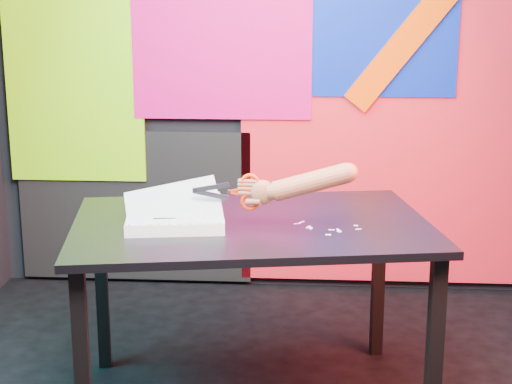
{
  "coord_description": "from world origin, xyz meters",
  "views": [
    {
      "loc": [
        0.22,
        -2.7,
        1.56
      ],
      "look_at": [
        0.02,
        0.13,
        0.87
      ],
      "focal_mm": 55.0,
      "sensor_mm": 36.0,
      "label": 1
    }
  ],
  "objects": [
    {
      "name": "work_table",
      "position": [
        0.0,
        0.15,
        0.67
      ],
      "size": [
        1.47,
        1.11,
        0.75
      ],
      "rotation": [
        0.0,
        0.0,
        0.18
      ],
      "color": "black",
      "rests_on": "ground"
    },
    {
      "name": "hand_forearm",
      "position": [
        0.2,
        0.07,
        0.92
      ],
      "size": [
        0.42,
        0.09,
        0.16
      ],
      "rotation": [
        0.0,
        0.0,
        -0.04
      ],
      "color": "#A45038",
      "rests_on": "work_table"
    },
    {
      "name": "printout_stack",
      "position": [
        -0.27,
        0.06,
        0.77
      ],
      "size": [
        0.41,
        0.31,
        0.19
      ],
      "rotation": [
        0.0,
        0.0,
        0.15
      ],
      "color": "white",
      "rests_on": "work_table"
    },
    {
      "name": "paper_clippings",
      "position": [
        0.28,
        0.07,
        0.75
      ],
      "size": [
        0.25,
        0.18,
        0.0
      ],
      "color": "white",
      "rests_on": "work_table"
    },
    {
      "name": "room",
      "position": [
        0.0,
        0.0,
        1.35
      ],
      "size": [
        3.01,
        3.01,
        2.71
      ],
      "color": "black",
      "rests_on": "ground"
    },
    {
      "name": "backdrop",
      "position": [
        0.06,
        1.46,
        0.96
      ],
      "size": [
        2.88,
        0.05,
        2.08
      ],
      "color": "red",
      "rests_on": "ground"
    },
    {
      "name": "scissors",
      "position": [
        -0.01,
        0.07,
        0.88
      ],
      "size": [
        0.25,
        0.02,
        0.14
      ],
      "rotation": [
        0.0,
        0.0,
        -0.04
      ],
      "color": "silver",
      "rests_on": "printout_stack"
    }
  ]
}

